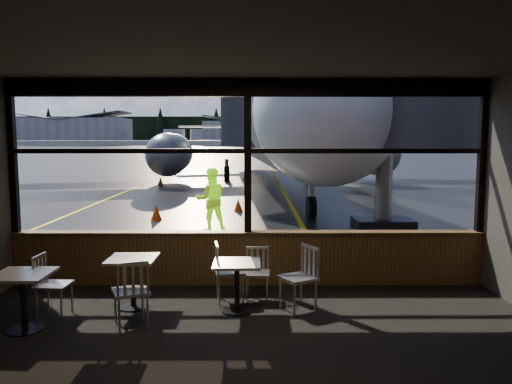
{
  "coord_description": "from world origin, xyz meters",
  "views": [
    {
      "loc": [
        0.1,
        -8.39,
        2.51
      ],
      "look_at": [
        0.14,
        1.0,
        1.5
      ],
      "focal_mm": 35.0,
      "sensor_mm": 36.0,
      "label": 1
    }
  ],
  "objects_px": {
    "chair_near_n": "(257,274)",
    "chair_mid_w": "(54,286)",
    "chair_near_w": "(230,272)",
    "cafe_table_near": "(237,287)",
    "chair_mid_s": "(131,292)",
    "airliner": "(270,78)",
    "cafe_table_left": "(24,302)",
    "cone_nose": "(238,205)",
    "ground_crew": "(211,200)",
    "cone_wing": "(160,181)",
    "cone_extra": "(156,213)",
    "jet_bridge": "(380,138)",
    "cafe_table_mid": "(133,283)",
    "chair_near_e": "(298,279)"
  },
  "relations": [
    {
      "from": "chair_near_n",
      "to": "chair_mid_w",
      "type": "height_order",
      "value": "chair_mid_w"
    },
    {
      "from": "chair_near_w",
      "to": "chair_near_n",
      "type": "bearing_deg",
      "value": 95.63
    },
    {
      "from": "cafe_table_near",
      "to": "chair_mid_s",
      "type": "relative_size",
      "value": 0.78
    },
    {
      "from": "chair_mid_w",
      "to": "airliner",
      "type": "bearing_deg",
      "value": 173.42
    },
    {
      "from": "cafe_table_left",
      "to": "cone_nose",
      "type": "relative_size",
      "value": 1.76
    },
    {
      "from": "cafe_table_near",
      "to": "chair_near_n",
      "type": "xyz_separation_m",
      "value": [
        0.3,
        0.57,
        0.04
      ]
    },
    {
      "from": "airliner",
      "to": "chair_near_w",
      "type": "bearing_deg",
      "value": -97.49
    },
    {
      "from": "cafe_table_left",
      "to": "ground_crew",
      "type": "bearing_deg",
      "value": 75.58
    },
    {
      "from": "ground_crew",
      "to": "chair_mid_s",
      "type": "bearing_deg",
      "value": 73.5
    },
    {
      "from": "cone_wing",
      "to": "cone_extra",
      "type": "relative_size",
      "value": 0.94
    },
    {
      "from": "airliner",
      "to": "cone_nose",
      "type": "bearing_deg",
      "value": -101.24
    },
    {
      "from": "airliner",
      "to": "cafe_table_left",
      "type": "distance_m",
      "value": 23.4
    },
    {
      "from": "jet_bridge",
      "to": "chair_mid_w",
      "type": "height_order",
      "value": "jet_bridge"
    },
    {
      "from": "chair_near_w",
      "to": "chair_near_n",
      "type": "relative_size",
      "value": 1.14
    },
    {
      "from": "cafe_table_left",
      "to": "chair_mid_w",
      "type": "distance_m",
      "value": 0.56
    },
    {
      "from": "jet_bridge",
      "to": "chair_mid_s",
      "type": "bearing_deg",
      "value": -124.68
    },
    {
      "from": "cone_wing",
      "to": "chair_mid_w",
      "type": "bearing_deg",
      "value": -83.66
    },
    {
      "from": "jet_bridge",
      "to": "cone_extra",
      "type": "bearing_deg",
      "value": 168.89
    },
    {
      "from": "cone_extra",
      "to": "chair_near_n",
      "type": "bearing_deg",
      "value": -68.08
    },
    {
      "from": "airliner",
      "to": "cone_extra",
      "type": "height_order",
      "value": "airliner"
    },
    {
      "from": "cone_nose",
      "to": "cone_wing",
      "type": "distance_m",
      "value": 10.65
    },
    {
      "from": "cafe_table_mid",
      "to": "chair_near_e",
      "type": "xyz_separation_m",
      "value": [
        2.43,
        -0.13,
        0.1
      ]
    },
    {
      "from": "airliner",
      "to": "cone_extra",
      "type": "distance_m",
      "value": 15.2
    },
    {
      "from": "cafe_table_mid",
      "to": "chair_mid_w",
      "type": "distance_m",
      "value": 1.09
    },
    {
      "from": "chair_near_w",
      "to": "cone_nose",
      "type": "xyz_separation_m",
      "value": [
        -0.17,
        9.61,
        -0.24
      ]
    },
    {
      "from": "ground_crew",
      "to": "cone_wing",
      "type": "xyz_separation_m",
      "value": [
        -3.86,
        13.33,
        -0.63
      ]
    },
    {
      "from": "cafe_table_near",
      "to": "cone_extra",
      "type": "distance_m",
      "value": 8.61
    },
    {
      "from": "chair_near_e",
      "to": "chair_mid_w",
      "type": "relative_size",
      "value": 1.07
    },
    {
      "from": "chair_near_w",
      "to": "cone_extra",
      "type": "xyz_separation_m",
      "value": [
        -2.63,
        7.68,
        -0.22
      ]
    },
    {
      "from": "airliner",
      "to": "chair_near_e",
      "type": "xyz_separation_m",
      "value": [
        -0.3,
        -21.62,
        -5.45
      ]
    },
    {
      "from": "cafe_table_near",
      "to": "ground_crew",
      "type": "relative_size",
      "value": 0.43
    },
    {
      "from": "cafe_table_near",
      "to": "chair_near_e",
      "type": "height_order",
      "value": "chair_near_e"
    },
    {
      "from": "airliner",
      "to": "jet_bridge",
      "type": "relative_size",
      "value": 3.36
    },
    {
      "from": "jet_bridge",
      "to": "cafe_table_mid",
      "type": "xyz_separation_m",
      "value": [
        -5.29,
        -6.69,
        -2.14
      ]
    },
    {
      "from": "airliner",
      "to": "cone_wing",
      "type": "relative_size",
      "value": 84.15
    },
    {
      "from": "cafe_table_near",
      "to": "chair_mid_w",
      "type": "bearing_deg",
      "value": -176.04
    },
    {
      "from": "cone_extra",
      "to": "airliner",
      "type": "bearing_deg",
      "value": 73.75
    },
    {
      "from": "chair_near_n",
      "to": "ground_crew",
      "type": "distance_m",
      "value": 5.98
    },
    {
      "from": "cafe_table_near",
      "to": "chair_mid_w",
      "type": "height_order",
      "value": "chair_mid_w"
    },
    {
      "from": "chair_near_w",
      "to": "cone_wing",
      "type": "xyz_separation_m",
      "value": [
        -4.66,
        19.27,
        -0.23
      ]
    },
    {
      "from": "chair_near_e",
      "to": "cone_extra",
      "type": "distance_m",
      "value": 8.88
    },
    {
      "from": "cone_nose",
      "to": "cone_wing",
      "type": "height_order",
      "value": "cone_wing"
    },
    {
      "from": "cone_nose",
      "to": "cafe_table_left",
      "type": "bearing_deg",
      "value": -102.83
    },
    {
      "from": "chair_near_w",
      "to": "chair_near_n",
      "type": "distance_m",
      "value": 0.44
    },
    {
      "from": "cafe_table_mid",
      "to": "chair_mid_w",
      "type": "xyz_separation_m",
      "value": [
        -1.02,
        -0.36,
        0.07
      ]
    },
    {
      "from": "cone_wing",
      "to": "cone_extra",
      "type": "distance_m",
      "value": 11.77
    },
    {
      "from": "jet_bridge",
      "to": "chair_near_n",
      "type": "relative_size",
      "value": 14.21
    },
    {
      "from": "cone_nose",
      "to": "chair_mid_w",
      "type": "bearing_deg",
      "value": -102.49
    },
    {
      "from": "chair_near_n",
      "to": "chair_mid_w",
      "type": "distance_m",
      "value": 2.96
    },
    {
      "from": "ground_crew",
      "to": "cone_nose",
      "type": "bearing_deg",
      "value": -112.29
    }
  ]
}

